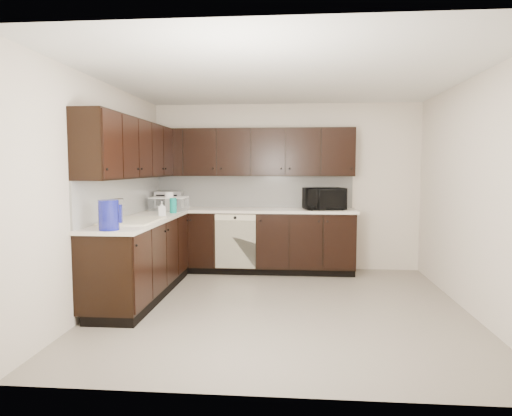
{
  "coord_description": "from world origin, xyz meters",
  "views": [
    {
      "loc": [
        0.14,
        -4.95,
        1.55
      ],
      "look_at": [
        -0.34,
        0.6,
        1.05
      ],
      "focal_mm": 32.0,
      "sensor_mm": 36.0,
      "label": 1
    }
  ],
  "objects_px": {
    "microwave": "(324,199)",
    "toaster_oven": "(169,199)",
    "storage_bin": "(169,204)",
    "blue_pitcher": "(109,215)",
    "sink": "(132,227)"
  },
  "relations": [
    {
      "from": "microwave",
      "to": "toaster_oven",
      "type": "distance_m",
      "value": 2.31
    },
    {
      "from": "sink",
      "to": "blue_pitcher",
      "type": "relative_size",
      "value": 2.79
    },
    {
      "from": "sink",
      "to": "toaster_oven",
      "type": "height_order",
      "value": "sink"
    },
    {
      "from": "microwave",
      "to": "storage_bin",
      "type": "relative_size",
      "value": 1.21
    },
    {
      "from": "sink",
      "to": "microwave",
      "type": "xyz_separation_m",
      "value": [
        2.24,
        1.69,
        0.22
      ]
    },
    {
      "from": "storage_bin",
      "to": "sink",
      "type": "bearing_deg",
      "value": -91.8
    },
    {
      "from": "sink",
      "to": "storage_bin",
      "type": "bearing_deg",
      "value": 88.2
    },
    {
      "from": "toaster_oven",
      "to": "storage_bin",
      "type": "bearing_deg",
      "value": -79.25
    },
    {
      "from": "sink",
      "to": "microwave",
      "type": "bearing_deg",
      "value": 36.95
    },
    {
      "from": "sink",
      "to": "toaster_oven",
      "type": "bearing_deg",
      "value": 92.22
    },
    {
      "from": "microwave",
      "to": "blue_pitcher",
      "type": "bearing_deg",
      "value": -146.4
    },
    {
      "from": "blue_pitcher",
      "to": "microwave",
      "type": "bearing_deg",
      "value": 33.52
    },
    {
      "from": "microwave",
      "to": "toaster_oven",
      "type": "height_order",
      "value": "microwave"
    },
    {
      "from": "microwave",
      "to": "sink",
      "type": "bearing_deg",
      "value": -156.38
    },
    {
      "from": "sink",
      "to": "toaster_oven",
      "type": "relative_size",
      "value": 2.06
    }
  ]
}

